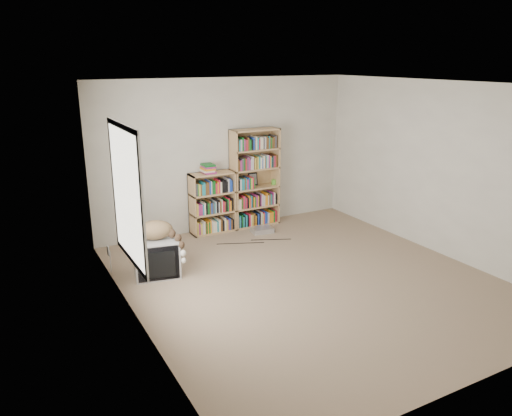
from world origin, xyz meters
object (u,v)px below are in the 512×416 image
cat (159,233)px  dvd_player (262,230)px  crt_tv (156,257)px  bookcase_short (212,205)px  bookcase_tall (254,180)px

cat → dvd_player: bearing=36.1°
crt_tv → bookcase_short: (1.35, 1.22, 0.22)m
bookcase_tall → bookcase_short: (-0.80, -0.00, -0.33)m
cat → bookcase_tall: 2.48m
crt_tv → dvd_player: 2.22m
bookcase_short → dvd_player: 0.93m
cat → bookcase_tall: size_ratio=0.40×
bookcase_short → cat: bearing=-135.7°
crt_tv → bookcase_tall: size_ratio=0.40×
bookcase_tall → crt_tv: bearing=-150.5°
cat → dvd_player: size_ratio=1.88×
crt_tv → cat: cat is taller
bookcase_tall → cat: bearing=-148.7°
crt_tv → cat: size_ratio=1.01×
crt_tv → bookcase_short: bearing=52.9°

